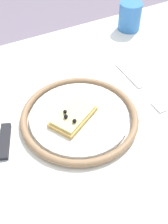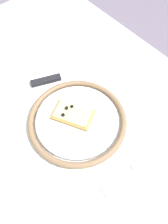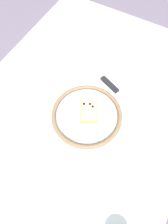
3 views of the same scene
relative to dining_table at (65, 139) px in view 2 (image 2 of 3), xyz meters
name	(u,v)px [view 2 (image 2 of 3)]	position (x,y,z in m)	size (l,w,h in m)	color
ground_plane	(73,186)	(0.00, 0.00, -0.63)	(6.00, 6.00, 0.00)	slate
dining_table	(65,139)	(0.00, 0.00, 0.00)	(1.15, 0.82, 0.72)	white
plate	(77,120)	(-0.02, -0.04, 0.10)	(0.26, 0.26, 0.02)	white
pizza_slice_near	(73,114)	(0.00, -0.04, 0.11)	(0.12, 0.10, 0.03)	tan
knife	(35,83)	(0.16, -0.02, 0.09)	(0.11, 0.23, 0.01)	silver
fork	(135,167)	(-0.20, -0.07, 0.09)	(0.02, 0.20, 0.00)	silver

